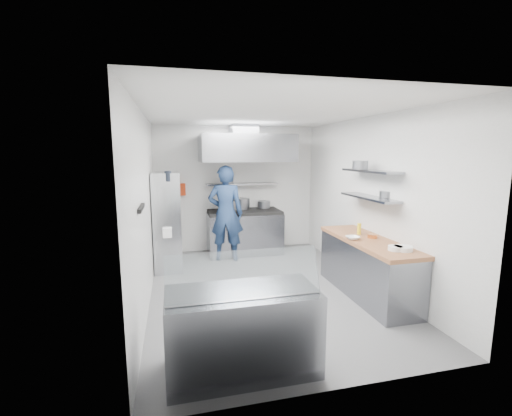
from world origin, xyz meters
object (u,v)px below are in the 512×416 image
object	(u,v)px
wire_rack	(167,221)
display_case	(242,331)
chef	(226,213)
gas_range	(245,233)

from	to	relation	value
wire_rack	display_case	bearing A→B (deg)	-77.62
display_case	wire_rack	bearing A→B (deg)	102.38
chef	display_case	distance (m)	3.75
wire_rack	display_case	distance (m)	3.59
chef	display_case	world-z (taller)	chef
chef	display_case	xyz separation A→B (m)	(-0.39, -3.69, -0.56)
chef	wire_rack	xyz separation A→B (m)	(-1.15, -0.22, -0.06)
chef	wire_rack	distance (m)	1.18
chef	display_case	bearing A→B (deg)	96.72
gas_range	display_case	bearing A→B (deg)	-101.96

